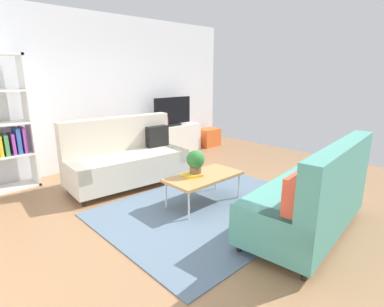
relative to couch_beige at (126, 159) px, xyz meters
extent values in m
plane|color=#936B47|center=(0.32, -1.39, -0.44)|extent=(7.68, 7.68, 0.00)
cube|color=silver|center=(0.32, 1.41, 1.01)|extent=(6.40, 0.12, 2.90)
cube|color=slate|center=(0.33, -1.62, -0.44)|extent=(2.90, 2.20, 0.01)
cube|color=beige|center=(-0.02, -0.07, -0.12)|extent=(1.96, 0.98, 0.44)
cube|color=beige|center=(0.01, 0.25, 0.38)|extent=(1.91, 0.34, 0.56)
cube|color=beige|center=(0.83, -0.13, -0.01)|extent=(0.26, 0.85, 0.22)
cube|color=beige|center=(-0.87, 0.00, -0.01)|extent=(0.26, 0.85, 0.22)
cylinder|color=black|center=(0.82, -0.47, -0.39)|extent=(0.05, 0.05, 0.10)
cylinder|color=black|center=(-0.91, -0.34, -0.39)|extent=(0.05, 0.05, 0.10)
cylinder|color=black|center=(0.87, 0.20, -0.39)|extent=(0.05, 0.05, 0.10)
cylinder|color=black|center=(-0.86, 0.34, -0.39)|extent=(0.05, 0.05, 0.10)
cube|color=black|center=(0.66, 0.02, 0.28)|extent=(0.41, 0.17, 0.36)
cube|color=teal|center=(0.68, -2.77, -0.12)|extent=(1.98, 1.05, 0.44)
cube|color=teal|center=(0.72, -3.09, 0.38)|extent=(1.91, 0.41, 0.56)
cube|color=teal|center=(-0.16, -2.87, -0.01)|extent=(0.29, 0.86, 0.22)
cube|color=teal|center=(1.53, -2.67, -0.01)|extent=(0.29, 0.86, 0.22)
cylinder|color=black|center=(-0.22, -2.53, -0.39)|extent=(0.05, 0.05, 0.10)
cylinder|color=black|center=(1.51, -2.33, -0.39)|extent=(0.05, 0.05, 0.10)
cylinder|color=black|center=(-0.14, -3.21, -0.39)|extent=(0.05, 0.05, 0.10)
cylinder|color=black|center=(1.58, -3.01, -0.39)|extent=(0.05, 0.05, 0.10)
cube|color=#D84C33|center=(0.03, -2.98, 0.28)|extent=(0.41, 0.18, 0.36)
cube|color=#B7844C|center=(0.38, -1.42, -0.04)|extent=(1.10, 0.56, 0.04)
cylinder|color=silver|center=(-0.12, -1.19, -0.25)|extent=(0.02, 0.02, 0.38)
cylinder|color=silver|center=(0.88, -1.19, -0.25)|extent=(0.02, 0.02, 0.38)
cylinder|color=silver|center=(-0.12, -1.65, -0.25)|extent=(0.02, 0.02, 0.38)
cylinder|color=silver|center=(0.88, -1.65, -0.25)|extent=(0.02, 0.02, 0.38)
cube|color=silver|center=(1.88, 1.07, -0.12)|extent=(1.40, 0.44, 0.64)
cube|color=black|center=(1.88, 1.05, 0.22)|extent=(0.36, 0.20, 0.04)
cube|color=black|center=(1.88, 1.05, 0.54)|extent=(1.00, 0.05, 0.60)
cube|color=white|center=(-1.09, 1.09, 0.61)|extent=(0.04, 0.36, 2.10)
cube|color=white|center=(-1.62, 1.09, -0.42)|extent=(1.10, 0.36, 0.04)
cube|color=#3F8C4C|center=(-1.47, 1.09, 0.29)|extent=(0.06, 0.29, 0.33)
cube|color=purple|center=(-1.38, 1.09, 0.29)|extent=(0.04, 0.29, 0.33)
cube|color=#3359B2|center=(-1.30, 1.09, 0.33)|extent=(0.06, 0.29, 0.41)
cube|color=purple|center=(-1.22, 1.09, 0.33)|extent=(0.04, 0.29, 0.41)
cube|color=orange|center=(2.98, 0.97, -0.22)|extent=(0.52, 0.40, 0.44)
cylinder|color=brown|center=(0.29, -1.34, 0.05)|extent=(0.16, 0.16, 0.13)
sphere|color=#2D7233|center=(0.29, -1.34, 0.21)|extent=(0.25, 0.25, 0.25)
cube|color=gold|center=(0.24, -1.34, 0.00)|extent=(0.28, 0.23, 0.04)
cylinder|color=#4C72B2|center=(1.30, 1.12, 0.29)|extent=(0.14, 0.14, 0.18)
cylinder|color=gold|center=(1.49, 1.03, 0.28)|extent=(0.05, 0.05, 0.16)
cylinder|color=silver|center=(1.59, 1.03, 0.29)|extent=(0.05, 0.05, 0.19)
cylinder|color=red|center=(1.70, 1.03, 0.30)|extent=(0.05, 0.05, 0.19)
camera|label=1|loc=(-2.48, -4.22, 1.37)|focal=28.31mm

